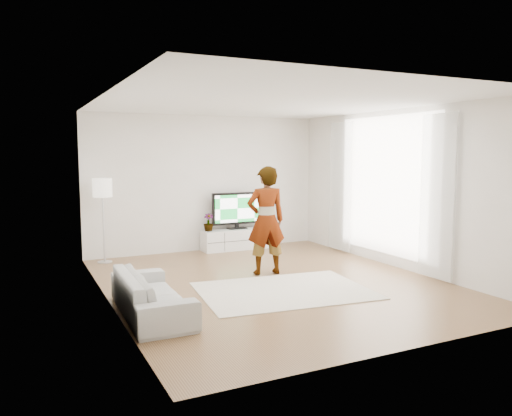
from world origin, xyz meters
name	(u,v)px	position (x,y,z in m)	size (l,w,h in m)	color
floor	(273,283)	(0.00, 0.00, 0.00)	(6.00, 6.00, 0.00)	olive
ceiling	(273,102)	(0.00, 0.00, 2.80)	(6.00, 6.00, 0.00)	white
wall_left	(107,201)	(-2.50, 0.00, 1.40)	(0.02, 6.00, 2.80)	white
wall_right	(398,189)	(2.50, 0.00, 1.40)	(0.02, 6.00, 2.80)	white
wall_back	(206,183)	(0.00, 3.00, 1.40)	(5.00, 0.02, 2.80)	white
wall_front	(412,216)	(0.00, -3.00, 1.40)	(5.00, 0.02, 2.80)	white
window	(386,185)	(2.48, 0.30, 1.45)	(0.01, 2.60, 2.50)	white
curtain_near	(437,197)	(2.40, -1.00, 1.35)	(0.04, 0.70, 2.60)	white
curtain_far	(340,187)	(2.40, 1.60, 1.35)	(0.04, 0.70, 2.60)	white
media_console	(238,239)	(0.61, 2.76, 0.22)	(1.54, 0.44, 0.43)	white
television	(237,209)	(0.61, 2.79, 0.85)	(1.11, 0.22, 0.77)	black
game_console	(266,222)	(1.29, 2.76, 0.54)	(0.07, 0.16, 0.22)	white
potted_plant	(208,222)	(-0.04, 2.77, 0.61)	(0.20, 0.20, 0.36)	#3F7238
rug	(284,291)	(-0.07, -0.50, 0.01)	(2.47, 1.78, 0.01)	beige
player	(266,220)	(0.16, 0.55, 0.91)	(0.66, 0.43, 1.81)	#334772
sofa	(152,294)	(-2.10, -0.70, 0.27)	(1.84, 0.72, 0.54)	beige
floor_lamp	(102,192)	(-2.14, 2.66, 1.33)	(0.35, 0.35, 1.57)	silver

